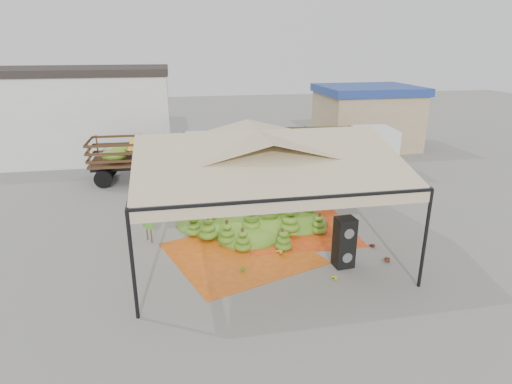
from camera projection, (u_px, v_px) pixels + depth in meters
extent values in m
plane|color=slate|center=(258.00, 239.00, 15.54)|extent=(90.00, 90.00, 0.00)
cylinder|color=black|center=(133.00, 266.00, 10.62)|extent=(0.10, 0.10, 3.00)
cylinder|color=black|center=(425.00, 240.00, 12.07)|extent=(0.10, 0.10, 3.00)
cylinder|color=black|center=(147.00, 175.00, 18.04)|extent=(0.10, 0.10, 3.00)
cylinder|color=black|center=(327.00, 165.00, 19.48)|extent=(0.10, 0.10, 3.00)
pyramid|color=#C1AE88|center=(259.00, 145.00, 14.39)|extent=(8.00, 8.00, 1.00)
cube|color=black|center=(259.00, 160.00, 14.56)|extent=(8.00, 8.00, 0.08)
cube|color=#C1AE88|center=(259.00, 165.00, 14.62)|extent=(8.00, 8.00, 0.36)
cube|color=silver|center=(52.00, 117.00, 25.89)|extent=(14.00, 6.00, 5.00)
cube|color=black|center=(44.00, 71.00, 25.00)|extent=(14.30, 6.30, 0.40)
cube|color=tan|center=(366.00, 121.00, 28.81)|extent=(6.00, 5.00, 3.60)
cube|color=navy|center=(369.00, 90.00, 28.13)|extent=(6.30, 5.30, 0.50)
cube|color=orange|center=(241.00, 253.00, 14.52)|extent=(5.56, 5.43, 0.01)
cube|color=#ED5716|center=(294.00, 226.00, 16.65)|extent=(4.30, 4.50, 0.01)
ellipsoid|color=#3A7A19|center=(255.00, 209.00, 16.61)|extent=(7.64, 7.07, 1.31)
ellipsoid|color=gold|center=(332.00, 277.00, 12.85)|extent=(0.41, 0.34, 0.18)
ellipsoid|color=gold|center=(277.00, 252.00, 14.40)|extent=(0.54, 0.48, 0.20)
ellipsoid|color=#562D13|center=(384.00, 258.00, 13.94)|extent=(0.61, 0.58, 0.22)
ellipsoid|color=#551B13|center=(370.00, 245.00, 14.88)|extent=(0.41, 0.33, 0.18)
ellipsoid|color=#3B7718|center=(240.00, 268.00, 13.41)|extent=(0.47, 0.44, 0.17)
ellipsoid|color=#4D841B|center=(177.00, 174.00, 14.30)|extent=(0.24, 0.24, 0.20)
ellipsoid|color=#4D841B|center=(221.00, 171.00, 14.57)|extent=(0.24, 0.24, 0.20)
ellipsoid|color=#4D841B|center=(264.00, 169.00, 14.84)|extent=(0.24, 0.24, 0.20)
ellipsoid|color=#4D841B|center=(306.00, 167.00, 15.11)|extent=(0.24, 0.24, 0.20)
cube|color=black|center=(343.00, 254.00, 13.58)|extent=(0.64, 0.57, 0.82)
cube|color=black|center=(345.00, 230.00, 13.30)|extent=(0.64, 0.57, 0.82)
imported|color=gray|center=(239.00, 178.00, 19.37)|extent=(0.72, 0.47, 1.96)
cube|color=#472717|center=(141.00, 161.00, 22.01)|extent=(4.94, 2.33, 0.12)
cube|color=silver|center=(204.00, 156.00, 22.51)|extent=(1.80, 2.18, 2.26)
cylinder|color=black|center=(103.00, 179.00, 20.99)|extent=(0.89, 0.31, 0.88)
cylinder|color=black|center=(109.00, 168.00, 22.82)|extent=(0.89, 0.31, 0.88)
cylinder|color=black|center=(168.00, 176.00, 21.52)|extent=(0.89, 0.31, 0.88)
cylinder|color=black|center=(169.00, 165.00, 23.34)|extent=(0.89, 0.31, 0.88)
cylinder|color=black|center=(202.00, 174.00, 21.80)|extent=(0.89, 0.31, 0.88)
cylinder|color=black|center=(200.00, 164.00, 23.62)|extent=(0.89, 0.31, 0.88)
ellipsoid|color=#5A831B|center=(140.00, 151.00, 21.84)|extent=(3.95, 1.82, 0.69)
cube|color=yellow|center=(149.00, 143.00, 21.80)|extent=(1.99, 1.98, 0.24)
cube|color=#4F3B1A|center=(309.00, 154.00, 22.88)|extent=(5.61, 3.06, 0.13)
cube|color=silver|center=(373.00, 151.00, 23.10)|extent=(2.18, 2.56, 2.47)
cylinder|color=black|center=(275.00, 172.00, 21.93)|extent=(1.00, 0.43, 0.97)
cylinder|color=black|center=(271.00, 161.00, 23.95)|extent=(1.00, 0.43, 0.97)
cylinder|color=black|center=(341.00, 171.00, 22.19)|extent=(1.00, 0.43, 0.97)
cylinder|color=black|center=(331.00, 160.00, 24.21)|extent=(1.00, 0.43, 0.97)
cylinder|color=black|center=(375.00, 170.00, 22.33)|extent=(1.00, 0.43, 0.97)
cylinder|color=black|center=(362.00, 159.00, 24.35)|extent=(1.00, 0.43, 0.97)
ellipsoid|color=#43851B|center=(309.00, 144.00, 22.70)|extent=(4.48, 2.40, 0.75)
cube|color=yellow|center=(320.00, 136.00, 22.60)|extent=(2.37, 2.37, 0.27)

